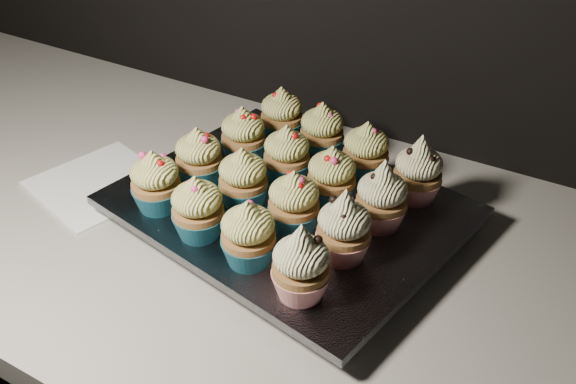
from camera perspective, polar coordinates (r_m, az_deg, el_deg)
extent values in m
cube|color=beige|center=(0.96, -12.85, -0.22)|extent=(2.44, 0.64, 0.04)
cube|color=white|center=(0.96, -16.39, 0.69)|extent=(0.20, 0.20, 0.00)
cube|color=black|center=(0.84, 0.00, -2.17)|extent=(0.43, 0.36, 0.02)
cube|color=silver|center=(0.83, 0.00, -1.24)|extent=(0.47, 0.40, 0.01)
cone|color=#185D72|center=(0.83, -11.50, -0.47)|extent=(0.06, 0.06, 0.03)
ellipsoid|color=#ECE877|center=(0.81, -11.81, 1.73)|extent=(0.06, 0.06, 0.04)
cone|color=#ECE877|center=(0.80, -12.01, 3.11)|extent=(0.03, 0.03, 0.02)
cone|color=#185D72|center=(0.78, -7.90, -2.86)|extent=(0.06, 0.06, 0.03)
ellipsoid|color=#ECE877|center=(0.75, -8.13, -0.57)|extent=(0.06, 0.06, 0.04)
cone|color=#ECE877|center=(0.74, -8.27, 0.87)|extent=(0.03, 0.03, 0.02)
cone|color=#185D72|center=(0.73, -3.49, -5.23)|extent=(0.06, 0.06, 0.03)
ellipsoid|color=#ECE877|center=(0.71, -3.59, -2.88)|extent=(0.06, 0.06, 0.04)
cone|color=#ECE877|center=(0.69, -3.66, -1.38)|extent=(0.03, 0.03, 0.02)
cone|color=red|center=(0.69, 1.14, -8.10)|extent=(0.06, 0.06, 0.03)
ellipsoid|color=#FFF6B3|center=(0.66, 1.17, -5.71)|extent=(0.06, 0.06, 0.04)
cone|color=#FFF6B3|center=(0.65, 1.20, -3.83)|extent=(0.03, 0.03, 0.03)
cone|color=#185D72|center=(0.87, -7.81, 1.72)|extent=(0.06, 0.06, 0.03)
ellipsoid|color=#ECE877|center=(0.85, -8.01, 3.87)|extent=(0.06, 0.06, 0.04)
cone|color=#ECE877|center=(0.84, -8.14, 5.21)|extent=(0.03, 0.03, 0.02)
cone|color=#185D72|center=(0.82, -3.95, -0.22)|extent=(0.06, 0.06, 0.03)
ellipsoid|color=#ECE877|center=(0.80, -4.06, 2.01)|extent=(0.06, 0.06, 0.04)
cone|color=#ECE877|center=(0.79, -4.13, 3.41)|extent=(0.03, 0.03, 0.02)
cone|color=#185D72|center=(0.78, 0.51, -2.38)|extent=(0.06, 0.06, 0.03)
ellipsoid|color=#ECE877|center=(0.75, 0.53, -0.09)|extent=(0.06, 0.06, 0.04)
cone|color=#ECE877|center=(0.74, 0.54, 1.36)|extent=(0.03, 0.03, 0.02)
cone|color=red|center=(0.74, 4.89, -4.80)|extent=(0.06, 0.06, 0.03)
ellipsoid|color=#FFF6B3|center=(0.72, 5.04, -2.47)|extent=(0.06, 0.06, 0.04)
cone|color=#FFF6B3|center=(0.70, 5.15, -0.65)|extent=(0.03, 0.03, 0.03)
cone|color=#185D72|center=(0.91, -3.94, 3.72)|extent=(0.06, 0.06, 0.03)
ellipsoid|color=#ECE877|center=(0.89, -4.04, 5.81)|extent=(0.06, 0.06, 0.04)
cone|color=#ECE877|center=(0.88, -4.10, 7.12)|extent=(0.03, 0.03, 0.02)
cone|color=#185D72|center=(0.86, -0.12, 1.97)|extent=(0.06, 0.06, 0.03)
ellipsoid|color=#ECE877|center=(0.84, -0.12, 4.13)|extent=(0.06, 0.06, 0.04)
cone|color=#ECE877|center=(0.83, -0.12, 5.49)|extent=(0.03, 0.03, 0.02)
cone|color=#185D72|center=(0.82, 3.83, -0.03)|extent=(0.06, 0.06, 0.03)
ellipsoid|color=#ECE877|center=(0.80, 3.94, 2.19)|extent=(0.06, 0.06, 0.04)
cone|color=#ECE877|center=(0.79, 4.00, 3.59)|extent=(0.03, 0.03, 0.02)
cone|color=red|center=(0.79, 8.17, -2.00)|extent=(0.06, 0.06, 0.03)
ellipsoid|color=#FFF6B3|center=(0.77, 8.40, 0.26)|extent=(0.06, 0.06, 0.04)
cone|color=#FFF6B3|center=(0.75, 8.58, 2.01)|extent=(0.03, 0.03, 0.03)
cone|color=#185D72|center=(0.96, -0.56, 5.60)|extent=(0.06, 0.06, 0.03)
ellipsoid|color=#ECE877|center=(0.94, -0.58, 7.62)|extent=(0.06, 0.06, 0.04)
cone|color=#ECE877|center=(0.93, -0.58, 8.87)|extent=(0.03, 0.03, 0.02)
cone|color=#185D72|center=(0.92, 2.99, 4.14)|extent=(0.06, 0.06, 0.03)
ellipsoid|color=#ECE877|center=(0.90, 3.06, 6.21)|extent=(0.06, 0.06, 0.04)
cone|color=#ECE877|center=(0.89, 3.11, 7.51)|extent=(0.03, 0.03, 0.02)
cone|color=#185D72|center=(0.88, 6.82, 2.27)|extent=(0.06, 0.06, 0.03)
ellipsoid|color=#ECE877|center=(0.86, 6.99, 4.40)|extent=(0.06, 0.06, 0.04)
cone|color=#ECE877|center=(0.85, 7.10, 5.74)|extent=(0.03, 0.03, 0.02)
cone|color=red|center=(0.85, 11.28, 0.34)|extent=(0.06, 0.06, 0.03)
ellipsoid|color=#FFF6B3|center=(0.82, 11.58, 2.51)|extent=(0.06, 0.06, 0.04)
cone|color=#FFF6B3|center=(0.81, 11.81, 4.18)|extent=(0.03, 0.03, 0.03)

